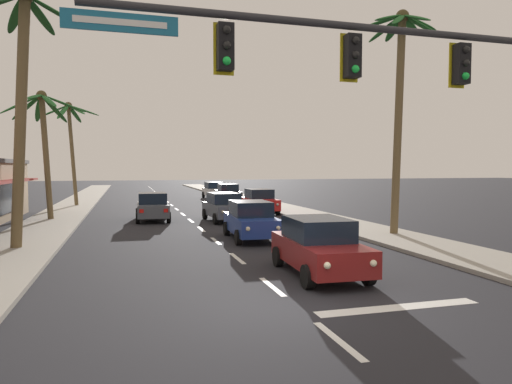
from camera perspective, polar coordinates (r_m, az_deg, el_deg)
ground_plane at (r=10.82m, az=5.20°, el=-14.01°), size 220.00×220.00×0.00m
sidewalk_right at (r=31.97m, az=5.44°, el=-2.56°), size 3.20×110.00×0.14m
sidewalk_left at (r=30.10m, az=-23.51°, el=-3.14°), size 3.20×110.00×0.14m
lane_markings at (r=30.84m, az=-7.97°, el=-2.90°), size 4.28×89.69×0.01m
traffic_signal_mast at (r=11.37m, az=19.61°, el=12.34°), size 11.55×0.40×6.90m
sedan_lead_at_stop_bar at (r=13.87m, az=7.74°, el=-6.61°), size 2.10×4.51×1.68m
sedan_third_in_queue at (r=20.50m, az=-0.62°, el=-3.46°), size 2.09×4.50×1.68m
sedan_fifth_in_queue at (r=27.47m, az=-3.96°, el=-1.82°), size 2.10×4.51×1.68m
sedan_oncoming_far at (r=28.34m, az=-12.64°, el=-1.74°), size 2.02×4.48×1.68m
sedan_parked_nearest_kerb at (r=42.54m, az=-3.45°, el=-0.11°), size 2.04×4.49×1.68m
sedan_parked_mid_kerb at (r=32.18m, az=0.44°, el=-1.11°), size 2.02×4.48×1.68m
sedan_parked_far_kerb at (r=47.88m, az=-5.18°, el=0.23°), size 2.04×4.49×1.68m
palm_left_second at (r=19.90m, az=-26.82°, el=12.24°), size 3.93×3.80×9.87m
palm_left_third at (r=30.03m, az=-24.73°, el=7.49°), size 4.64×4.68×7.67m
palm_left_farthest at (r=40.23m, az=-21.88°, el=7.24°), size 4.57×4.31×8.41m
palm_right_second at (r=22.66m, az=17.29°, el=13.28°), size 3.53×3.46×10.32m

